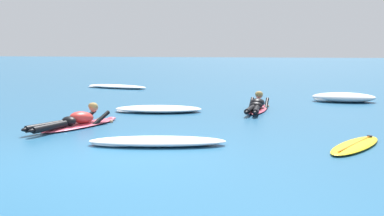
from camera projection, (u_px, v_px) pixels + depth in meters
The scene contains 8 objects.
ground_plane at pixel (208, 94), 16.69m from camera, with size 120.00×120.00×0.00m, color #235B84.
surfer_near at pixel (77, 121), 9.74m from camera, with size 1.29×2.53×0.55m.
surfer_far at pixel (257, 106), 12.28m from camera, with size 0.65×2.60×0.54m.
drifting_surfboard at pixel (356, 145), 7.84m from camera, with size 1.33×1.94×0.16m.
whitewater_front at pixel (344, 97), 14.27m from camera, with size 1.98×1.06×0.30m.
whitewater_mid_left at pixel (158, 141), 7.96m from camera, with size 2.52×1.09×0.15m.
whitewater_mid_right at pixel (117, 87), 19.01m from camera, with size 2.96×1.44×0.15m.
whitewater_back at pixel (159, 109), 12.09m from camera, with size 2.45×1.33×0.16m.
Camera 1 is at (2.61, -6.41, 1.74)m, focal length 41.88 mm.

